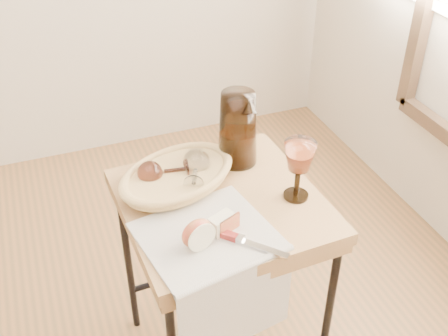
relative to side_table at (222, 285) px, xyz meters
name	(u,v)px	position (x,y,z in m)	size (l,w,h in m)	color
side_table	(222,285)	(0.00, 0.00, 0.00)	(0.54, 0.54, 0.68)	brown
tea_towel	(207,235)	(-0.09, -0.13, 0.34)	(0.32, 0.29, 0.01)	silver
bread_basket	(178,178)	(-0.09, 0.10, 0.37)	(0.32, 0.22, 0.05)	#9F6B3D
goblet_lying_a	(166,171)	(-0.12, 0.12, 0.39)	(0.12, 0.07, 0.07)	brown
goblet_lying_b	(195,171)	(-0.05, 0.09, 0.39)	(0.13, 0.08, 0.08)	white
pitcher	(238,128)	(0.11, 0.16, 0.46)	(0.16, 0.24, 0.27)	black
wine_goblet	(298,170)	(0.20, -0.06, 0.43)	(0.09, 0.09, 0.18)	white
apple_half	(197,233)	(-0.12, -0.15, 0.39)	(0.08, 0.04, 0.08)	red
apple_wedge	(222,223)	(-0.05, -0.13, 0.37)	(0.07, 0.04, 0.05)	white
table_knife	(243,240)	(-0.01, -0.19, 0.36)	(0.22, 0.02, 0.02)	silver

